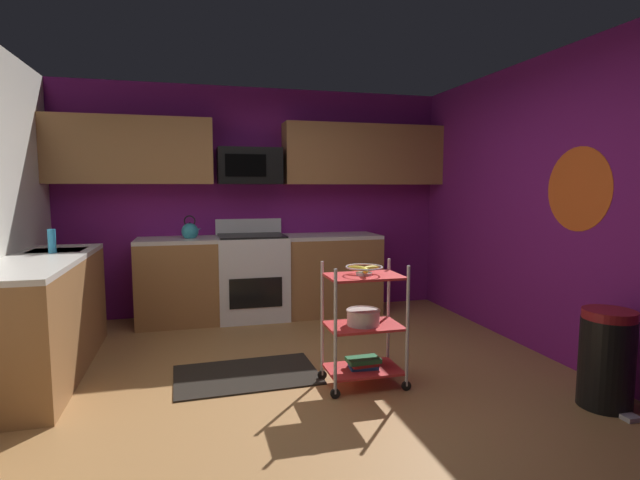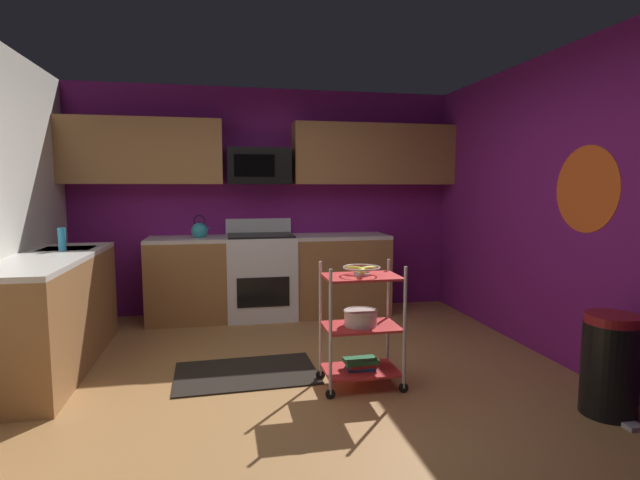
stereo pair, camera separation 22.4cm
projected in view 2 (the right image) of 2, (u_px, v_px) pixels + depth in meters
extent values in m
cube|color=#A87542|center=(300.00, 393.00, 3.53)|extent=(4.40, 4.80, 0.04)
cube|color=#751970|center=(268.00, 201.00, 5.76)|extent=(4.52, 0.06, 2.60)
cube|color=#751970|center=(580.00, 208.00, 3.82)|extent=(0.06, 4.80, 2.60)
cylinder|color=#E5591E|center=(586.00, 189.00, 3.71)|extent=(0.00, 0.67, 0.67)
cube|color=#9E6B3D|center=(271.00, 278.00, 5.53)|extent=(2.69, 0.60, 0.88)
cube|color=silver|center=(271.00, 238.00, 5.48)|extent=(2.69, 0.60, 0.04)
cube|color=#9E6B3D|center=(51.00, 315.00, 3.92)|extent=(0.60, 1.93, 0.88)
cube|color=silver|center=(48.00, 259.00, 3.87)|extent=(0.60, 1.93, 0.04)
cube|color=#B7BABC|center=(68.00, 257.00, 4.38)|extent=(0.44, 0.36, 0.16)
cube|color=white|center=(261.00, 277.00, 5.50)|extent=(0.76, 0.64, 0.92)
cube|color=black|center=(263.00, 292.00, 5.20)|extent=(0.56, 0.01, 0.32)
cube|color=white|center=(258.00, 226.00, 5.73)|extent=(0.76, 0.06, 0.18)
cube|color=black|center=(260.00, 235.00, 5.45)|extent=(0.72, 0.60, 0.02)
cube|color=#9E6B3D|center=(143.00, 151.00, 5.24)|extent=(1.68, 0.33, 0.70)
cube|color=#9E6B3D|center=(374.00, 155.00, 5.75)|extent=(1.92, 0.33, 0.70)
cube|color=black|center=(259.00, 166.00, 5.48)|extent=(0.70, 0.38, 0.40)
cube|color=black|center=(254.00, 166.00, 5.28)|extent=(0.44, 0.01, 0.24)
cylinder|color=silver|center=(331.00, 332.00, 3.33)|extent=(0.02, 0.02, 0.88)
cylinder|color=black|center=(330.00, 394.00, 3.38)|extent=(0.07, 0.02, 0.07)
cylinder|color=silver|center=(405.00, 328.00, 3.44)|extent=(0.02, 0.02, 0.88)
cylinder|color=black|center=(403.00, 388.00, 3.49)|extent=(0.07, 0.02, 0.07)
cylinder|color=silver|center=(320.00, 319.00, 3.68)|extent=(0.02, 0.02, 0.88)
cylinder|color=black|center=(320.00, 375.00, 3.73)|extent=(0.07, 0.02, 0.07)
cylinder|color=silver|center=(388.00, 315.00, 3.78)|extent=(0.02, 0.02, 0.88)
cylinder|color=black|center=(387.00, 370.00, 3.83)|extent=(0.07, 0.02, 0.07)
cube|color=red|center=(361.00, 370.00, 3.60)|extent=(0.54, 0.36, 0.02)
cube|color=red|center=(361.00, 327.00, 3.56)|extent=(0.54, 0.36, 0.02)
cube|color=red|center=(362.00, 277.00, 3.52)|extent=(0.54, 0.36, 0.02)
torus|color=silver|center=(362.00, 267.00, 3.51)|extent=(0.27, 0.27, 0.01)
cylinder|color=silver|center=(362.00, 274.00, 3.52)|extent=(0.12, 0.12, 0.02)
ellipsoid|color=yellow|center=(367.00, 269.00, 3.54)|extent=(0.17, 0.09, 0.04)
ellipsoid|color=yellow|center=(355.00, 269.00, 3.54)|extent=(0.15, 0.14, 0.04)
ellipsoid|color=yellow|center=(362.00, 271.00, 3.47)|extent=(0.08, 0.17, 0.04)
cylinder|color=silver|center=(361.00, 318.00, 3.55)|extent=(0.24, 0.24, 0.11)
torus|color=silver|center=(361.00, 311.00, 3.55)|extent=(0.25, 0.25, 0.01)
cube|color=#1E4C8C|center=(361.00, 367.00, 3.59)|extent=(0.22, 0.15, 0.02)
cube|color=#B22626|center=(361.00, 364.00, 3.59)|extent=(0.20, 0.15, 0.02)
cube|color=#26723F|center=(361.00, 361.00, 3.59)|extent=(0.25, 0.16, 0.03)
sphere|color=teal|center=(200.00, 231.00, 5.32)|extent=(0.18, 0.18, 0.18)
sphere|color=black|center=(199.00, 223.00, 5.31)|extent=(0.03, 0.03, 0.03)
cone|color=teal|center=(207.00, 229.00, 5.33)|extent=(0.09, 0.04, 0.06)
torus|color=black|center=(199.00, 221.00, 5.30)|extent=(0.12, 0.01, 0.12)
cylinder|color=#2D8CBF|center=(62.00, 239.00, 4.17)|extent=(0.06, 0.06, 0.20)
cylinder|color=black|center=(610.00, 369.00, 3.13)|extent=(0.34, 0.34, 0.60)
cylinder|color=maroon|center=(613.00, 319.00, 3.10)|extent=(0.33, 0.33, 0.06)
cube|color=#B2B2B7|center=(633.00, 427.00, 2.96)|extent=(0.10, 0.08, 0.03)
cube|color=black|center=(246.00, 373.00, 3.84)|extent=(1.12, 0.74, 0.01)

